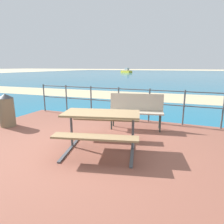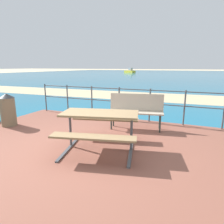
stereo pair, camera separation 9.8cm
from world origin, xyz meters
name	(u,v)px [view 1 (the left image)]	position (x,y,z in m)	size (l,w,h in m)	color
ground_plane	(79,150)	(0.00, 0.00, 0.00)	(240.00, 240.00, 0.00)	beige
patio_paving	(79,148)	(0.00, 0.00, 0.03)	(6.40, 5.20, 0.06)	brown
sea_water	(178,75)	(0.00, 40.00, 0.01)	(90.00, 90.00, 0.01)	#196B8E
beach_strip	(149,97)	(0.00, 7.87, 0.01)	(54.00, 3.35, 0.01)	tan
picnic_table	(101,121)	(0.47, 0.12, 0.64)	(1.80, 1.78, 0.76)	#8C704C
park_bench	(136,108)	(0.78, 1.70, 0.62)	(1.48, 0.68, 0.93)	tan
railing_fence	(119,99)	(0.00, 2.48, 0.69)	(5.94, 0.04, 1.01)	#4C5156
trash_bin	(7,110)	(-2.63, 0.56, 0.52)	(0.41, 0.41, 0.92)	#726047
boat_near	(126,71)	(-14.33, 49.54, 0.42)	(3.85, 2.87, 1.32)	yellow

